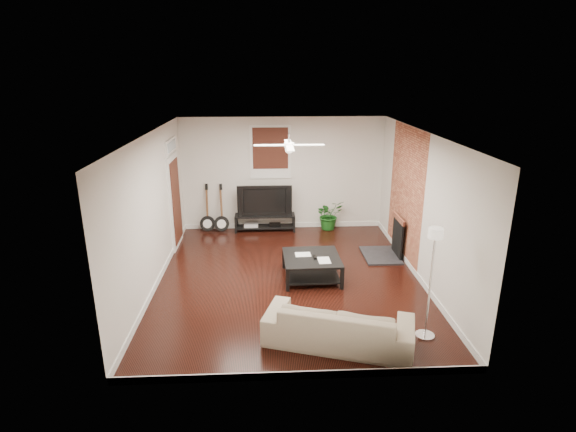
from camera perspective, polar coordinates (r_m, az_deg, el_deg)
The scene contains 14 objects.
room at distance 8.32m, azimuth 0.14°, elevation 0.78°, with size 5.01×6.01×2.81m.
brick_accent at distance 9.71m, azimuth 14.66°, elevation 2.73°, with size 0.02×2.20×2.80m, color brown.
fireplace at distance 9.91m, azimuth 12.64°, elevation -2.52°, with size 0.80×1.10×0.92m, color black.
window_back at distance 11.07m, azimuth -2.24°, elevation 8.06°, with size 1.00×0.06×1.30m, color #33130D.
door_left at distance 10.38m, azimuth -14.14°, elevation 2.88°, with size 0.08×1.00×2.50m, color white.
tv_stand at distance 11.32m, azimuth -2.93°, elevation -0.83°, with size 1.50×0.40×0.42m, color black.
tv at distance 11.16m, azimuth -2.98°, elevation 2.09°, with size 1.34×0.18×0.77m, color black.
coffee_table at distance 8.78m, azimuth 3.00°, elevation -6.50°, with size 1.07×1.07×0.45m, color black.
sofa at distance 6.83m, azimuth 6.41°, elevation -13.44°, with size 2.16×0.84×0.63m, color #C4B093.
floor_lamp at distance 6.98m, azimuth 17.57°, elevation -8.22°, with size 0.29×0.29×1.76m, color white, non-canonical shape.
potted_plant at distance 11.42m, azimuth 5.21°, elevation 0.16°, with size 0.68×0.59×0.75m, color #195819.
guitar_left at distance 11.27m, azimuth -10.25°, elevation 0.93°, with size 0.38×0.27×1.22m, color black, non-canonical shape.
guitar_right at distance 11.20m, azimuth -8.50°, elevation 0.92°, with size 0.38×0.27×1.22m, color black, non-canonical shape.
ceiling_fan at distance 8.04m, azimuth 0.14°, elevation 8.97°, with size 1.24×1.24×0.32m, color white, non-canonical shape.
Camera 1 is at (-0.42, -7.93, 3.87)m, focal length 28.09 mm.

